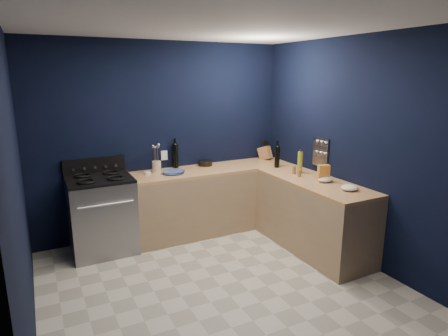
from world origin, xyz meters
TOP-DOWN VIEW (x-y plane):
  - floor at (0.00, 0.00)m, footprint 3.50×3.50m
  - ceiling at (0.00, 0.00)m, footprint 3.50×3.50m
  - wall_back at (0.00, 1.76)m, footprint 3.50×0.02m
  - wall_right at (1.76, 0.00)m, footprint 0.02×3.50m
  - wall_left at (-1.76, 0.00)m, footprint 0.02×3.50m
  - wall_front at (0.00, -1.76)m, footprint 3.50×0.02m
  - cab_back at (0.60, 1.44)m, footprint 2.30×0.63m
  - top_back at (0.60, 1.44)m, footprint 2.30×0.63m
  - cab_right at (1.44, 0.29)m, footprint 0.63×1.67m
  - top_right at (1.44, 0.29)m, footprint 0.63×1.67m
  - gas_range at (-0.93, 1.42)m, footprint 0.76×0.66m
  - oven_door at (-0.93, 1.10)m, footprint 0.59×0.02m
  - cooktop at (-0.93, 1.42)m, footprint 0.76×0.66m
  - backguard at (-0.93, 1.72)m, footprint 0.76×0.06m
  - spice_panel at (1.74, 0.55)m, footprint 0.02×0.28m
  - wall_outlet at (0.00, 1.74)m, footprint 0.09×0.02m
  - plate_stack at (0.01, 1.40)m, footprint 0.28×0.28m
  - ramekin at (-0.30, 1.53)m, footprint 0.08×0.08m
  - utensil_crock at (-0.16, 1.58)m, footprint 0.15×0.15m
  - wine_bottle_back at (0.14, 1.69)m, footprint 0.09×0.09m
  - lemon_basket at (0.57, 1.62)m, footprint 0.25×0.25m
  - knife_block at (1.56, 1.60)m, footprint 0.19×0.25m
  - wine_bottle_right at (1.42, 1.07)m, footprint 0.09×0.09m
  - oil_bottle at (1.49, 0.66)m, footprint 0.07×0.07m
  - spice_jar_near at (1.40, 0.66)m, footprint 0.05×0.05m
  - spice_jar_far at (1.38, 0.52)m, footprint 0.06×0.06m
  - crouton_bag at (1.50, 0.21)m, footprint 0.15×0.10m
  - towel_front at (1.50, 0.18)m, footprint 0.21×0.18m
  - towel_end at (1.51, -0.21)m, footprint 0.21×0.19m

SIDE VIEW (x-z plane):
  - floor at x=0.00m, z-range -0.02..0.00m
  - cab_back at x=0.60m, z-range 0.00..0.86m
  - cab_right at x=1.44m, z-range 0.00..0.86m
  - oven_door at x=-0.93m, z-range 0.24..0.66m
  - gas_range at x=-0.93m, z-range 0.00..0.92m
  - top_back at x=0.60m, z-range 0.86..0.90m
  - top_right at x=1.44m, z-range 0.86..0.90m
  - ramekin at x=-0.30m, z-range 0.90..0.93m
  - plate_stack at x=0.01m, z-range 0.90..0.93m
  - towel_end at x=1.51m, z-range 0.90..0.96m
  - towel_front at x=1.50m, z-range 0.90..0.96m
  - cooktop at x=-0.93m, z-range 0.92..0.95m
  - lemon_basket at x=0.57m, z-range 0.90..0.97m
  - spice_jar_far at x=1.38m, z-range 0.90..0.99m
  - spice_jar_near at x=1.40m, z-range 0.90..1.01m
  - utensil_crock at x=-0.16m, z-range 0.90..1.05m
  - knife_block at x=1.56m, z-range 0.88..1.12m
  - crouton_bag at x=1.50m, z-range 0.90..1.10m
  - backguard at x=-0.93m, z-range 0.94..1.14m
  - oil_bottle at x=1.49m, z-range 0.90..1.19m
  - wine_bottle_right at x=1.42m, z-range 0.90..1.19m
  - wine_bottle_back at x=0.14m, z-range 0.90..1.23m
  - wall_outlet at x=0.00m, z-range 1.02..1.15m
  - spice_panel at x=1.74m, z-range 0.99..1.37m
  - wall_back at x=0.00m, z-range 0.00..2.60m
  - wall_right at x=1.76m, z-range 0.00..2.60m
  - wall_left at x=-1.76m, z-range 0.00..2.60m
  - wall_front at x=0.00m, z-range 0.00..2.60m
  - ceiling at x=0.00m, z-range 2.60..2.62m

